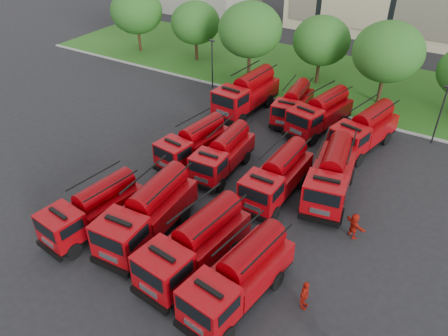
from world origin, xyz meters
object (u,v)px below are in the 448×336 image
at_px(fire_truck_0, 93,209).
at_px(fire_truck_9, 293,104).
at_px(fire_truck_5, 223,153).
at_px(fire_truck_10, 320,113).
at_px(fire_truck_6, 277,176).
at_px(firefighter_4, 204,189).
at_px(fire_truck_4, 193,143).
at_px(fire_truck_7, 331,175).
at_px(firefighter_1, 127,254).
at_px(fire_truck_8, 247,93).
at_px(firefighter_0, 201,331).
at_px(firefighter_2, 303,307).
at_px(fire_truck_2, 195,244).
at_px(fire_truck_3, 239,276).
at_px(fire_truck_1, 148,212).
at_px(fire_truck_11, 364,130).
at_px(firefighter_5, 352,236).

xyz_separation_m(fire_truck_0, fire_truck_9, (4.47, 20.43, -0.06)).
xyz_separation_m(fire_truck_5, fire_truck_10, (3.84, 9.86, 0.13)).
height_order(fire_truck_6, fire_truck_9, fire_truck_6).
bearing_deg(fire_truck_5, fire_truck_9, 81.87).
xyz_separation_m(fire_truck_6, firefighter_4, (-4.72, -2.09, -1.62)).
xyz_separation_m(fire_truck_4, fire_truck_7, (10.72, 1.15, 0.22)).
height_order(fire_truck_9, firefighter_4, fire_truck_9).
bearing_deg(firefighter_1, fire_truck_9, 82.60).
relative_size(fire_truck_8, firefighter_0, 5.36).
bearing_deg(firefighter_1, fire_truck_6, 58.86).
bearing_deg(fire_truck_5, fire_truck_8, 106.49).
bearing_deg(firefighter_2, firefighter_0, 137.33).
height_order(fire_truck_6, firefighter_4, fire_truck_6).
distance_m(fire_truck_2, fire_truck_3, 3.28).
bearing_deg(firefighter_2, fire_truck_0, 95.27).
height_order(fire_truck_10, firefighter_0, fire_truck_10).
height_order(fire_truck_1, fire_truck_9, fire_truck_1).
relative_size(fire_truck_4, firefighter_4, 4.38).
xyz_separation_m(fire_truck_9, fire_truck_11, (7.03, -1.81, 0.20)).
bearing_deg(fire_truck_9, fire_truck_10, -20.76).
distance_m(fire_truck_4, fire_truck_6, 7.61).
distance_m(fire_truck_7, firefighter_1, 14.52).
distance_m(fire_truck_1, fire_truck_10, 18.78).
distance_m(fire_truck_4, fire_truck_8, 9.75).
height_order(fire_truck_1, firefighter_4, fire_truck_1).
distance_m(fire_truck_4, fire_truck_10, 11.81).
height_order(fire_truck_6, fire_truck_11, fire_truck_11).
bearing_deg(fire_truck_11, fire_truck_0, -109.30).
distance_m(fire_truck_10, firefighter_4, 13.29).
distance_m(fire_truck_4, fire_truck_11, 13.86).
height_order(fire_truck_4, firefighter_4, fire_truck_4).
distance_m(fire_truck_2, fire_truck_11, 18.50).
relative_size(fire_truck_4, fire_truck_6, 0.96).
xyz_separation_m(fire_truck_1, fire_truck_7, (8.11, 9.73, -0.03)).
bearing_deg(fire_truck_4, firefighter_0, -47.04).
xyz_separation_m(fire_truck_0, fire_truck_7, (11.43, 11.08, 0.19)).
relative_size(fire_truck_2, firefighter_1, 4.05).
xyz_separation_m(fire_truck_10, fire_truck_11, (4.17, -1.08, 0.04)).
height_order(fire_truck_1, firefighter_5, fire_truck_1).
xyz_separation_m(fire_truck_3, fire_truck_11, (0.96, 18.68, 0.03)).
bearing_deg(fire_truck_2, firefighter_5, 52.28).
bearing_deg(firefighter_0, fire_truck_10, 74.98).
height_order(firefighter_2, firefighter_4, firefighter_2).
relative_size(fire_truck_1, fire_truck_10, 1.04).
xyz_separation_m(fire_truck_3, firefighter_5, (3.69, 7.83, -1.66)).
bearing_deg(fire_truck_10, fire_truck_1, -90.02).
xyz_separation_m(fire_truck_1, fire_truck_10, (4.01, 18.35, -0.12)).
xyz_separation_m(fire_truck_6, firefighter_0, (1.68, -12.00, -1.62)).
xyz_separation_m(fire_truck_4, fire_truck_9, (3.76, 10.51, -0.03)).
height_order(fire_truck_1, fire_truck_10, fire_truck_1).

